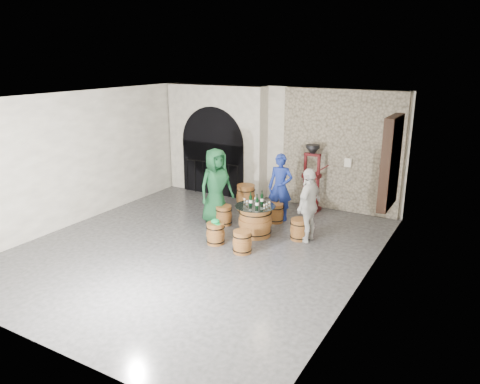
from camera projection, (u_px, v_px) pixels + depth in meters
The scene contains 31 objects.
ground at pixel (199, 247), 9.88m from camera, with size 8.00×8.00×0.00m, color #2C2C2E.
wall_back at pixel (279, 145), 12.74m from camera, with size 8.00×8.00×0.00m, color silver.
wall_front at pixel (26, 242), 6.09m from camera, with size 8.00×8.00×0.00m, color silver.
wall_left at pixel (79, 158), 11.08m from camera, with size 8.00×8.00×0.00m, color silver.
wall_right at pixel (365, 202), 7.75m from camera, with size 8.00×8.00×0.00m, color silver.
ceiling at pixel (195, 98), 8.95m from camera, with size 8.00×8.00×0.00m, color beige.
stone_facing_panel at pixel (340, 151), 11.84m from camera, with size 3.20×0.12×3.18m, color gray.
arched_opening at pixel (217, 141), 13.43m from camera, with size 3.10×0.60×3.19m.
shuttered_window at pixel (390, 162), 9.75m from camera, with size 0.23×1.10×2.00m.
barrel_table at pixel (255, 221), 10.45m from camera, with size 0.93×0.93×0.72m.
barrel_stool_left at pixel (224, 215), 11.14m from camera, with size 0.42×0.42×0.48m.
barrel_stool_far at pixel (275, 213), 11.31m from camera, with size 0.42×0.42×0.48m.
barrel_stool_right at pixel (299, 229), 10.24m from camera, with size 0.42×0.42×0.48m.
barrel_stool_near_right at pixel (242, 242), 9.55m from camera, with size 0.42×0.42×0.48m.
barrel_stool_near_left at pixel (216, 233), 10.00m from camera, with size 0.42×0.42×0.48m.
green_cap at pixel (215, 221), 9.92m from camera, with size 0.24×0.19×0.10m.
person_green at pixel (216, 186), 11.10m from camera, with size 0.92×0.60×1.87m, color #134524.
person_blue at pixel (280, 187), 11.32m from camera, with size 0.62×0.40×1.69m, color navy.
person_white at pixel (309, 205), 10.02m from camera, with size 0.98×0.41×1.67m, color silver.
wine_bottle_left at pixel (251, 200), 10.31m from camera, with size 0.08×0.08×0.32m.
wine_bottle_center at pixel (257, 202), 10.14m from camera, with size 0.08×0.08×0.32m.
wine_bottle_right at pixel (262, 199), 10.42m from camera, with size 0.08×0.08×0.32m.
tasting_glass_a at pixel (247, 203), 10.40m from camera, with size 0.05×0.05×0.10m, color #A56420, non-canonical shape.
tasting_glass_b at pixel (266, 205), 10.21m from camera, with size 0.05×0.05×0.10m, color #A56420, non-canonical shape.
tasting_glass_c at pixel (255, 199), 10.62m from camera, with size 0.05×0.05×0.10m, color #A56420, non-canonical shape.
tasting_glass_d at pixel (269, 204), 10.32m from camera, with size 0.05×0.05×0.10m, color #A56420, non-canonical shape.
tasting_glass_e at pixel (264, 206), 10.14m from camera, with size 0.05×0.05×0.10m, color #A56420, non-canonical shape.
tasting_glass_f at pixel (244, 200), 10.56m from camera, with size 0.05×0.05×0.10m, color #A56420, non-canonical shape.
side_barrel at pixel (246, 197), 12.20m from camera, with size 0.52×0.52×0.69m.
corking_press at pixel (312, 173), 11.93m from camera, with size 0.74×0.43×1.79m.
control_box at pixel (348, 162), 11.72m from camera, with size 0.18×0.10×0.22m, color silver.
Camera 1 is at (5.30, -7.46, 4.01)m, focal length 34.00 mm.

